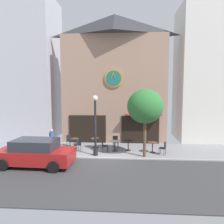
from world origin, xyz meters
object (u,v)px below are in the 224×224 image
Objects in this scene: cafe_table_near_curb at (95,141)px; pedestrian_blue at (52,140)px; street_tree at (145,107)px; cafe_table_center at (115,144)px; cafe_table_center_right at (128,144)px; cafe_chair_facing_street at (104,145)px; cafe_table_center_left at (75,142)px; cafe_chair_near_tree at (78,144)px; parked_car_red at (36,153)px; cafe_chair_under_awning at (69,140)px; cafe_table_rightmost at (152,145)px; street_lamp at (95,125)px; cafe_chair_by_entrance at (115,141)px; cafe_chair_corner at (164,147)px.

pedestrian_blue reaches higher than cafe_table_near_curb.
street_tree reaches higher than cafe_table_center.
cafe_table_center is at bearing -169.68° from cafe_table_center_right.
street_tree is 4.02m from cafe_chair_facing_street.
cafe_table_near_curb is 0.45× the size of pedestrian_blue.
cafe_chair_near_tree reaches higher than cafe_table_center_left.
cafe_table_center is at bearing 36.66° from parked_car_red.
cafe_chair_under_awning and cafe_chair_near_tree have the same top height.
cafe_table_rightmost is 0.17× the size of parked_car_red.
street_lamp is 2.41× the size of pedestrian_blue.
cafe_chair_facing_street is (-3.41, -0.09, 0.00)m from cafe_table_rightmost.
cafe_chair_under_awning is at bearing 163.43° from cafe_table_center.
street_lamp is 2.23m from cafe_table_center.
cafe_chair_by_entrance is (0.00, 0.88, -0.01)m from cafe_table_center.
cafe_chair_by_entrance is at bearing 22.42° from cafe_chair_near_tree.
street_lamp is 5.39× the size of cafe_table_rightmost.
street_lamp is 5.30× the size of cafe_table_center_left.
cafe_table_center_right is 1.79m from cafe_chair_facing_street.
cafe_chair_near_tree is (-2.64, -0.21, -0.01)m from cafe_table_center.
cafe_table_center_left is (-1.81, 1.62, -1.55)m from street_lamp.
cafe_chair_facing_street is 3.67m from pedestrian_blue.
cafe_table_center_right is 2.53m from cafe_chair_corner.
street_tree is 4.92× the size of cafe_chair_by_entrance.
cafe_chair_by_entrance is at bearing 4.97° from cafe_table_near_curb.
cafe_table_center_right is 1.19m from cafe_chair_by_entrance.
cafe_chair_by_entrance is at bearing 6.50° from cafe_table_center_left.
cafe_chair_facing_street is (0.76, -1.07, -0.00)m from cafe_table_near_curb.
cafe_chair_corner is 8.17m from parked_car_red.
cafe_chair_by_entrance reaches higher than cafe_table_center.
cafe_table_center is at bearing 8.68° from pedestrian_blue.
street_lamp is at bearing -122.42° from cafe_chair_by_entrance.
cafe_chair_facing_street reaches higher than cafe_table_near_curb.
cafe_table_center_left is 5.76m from cafe_table_rightmost.
street_tree reaches higher than cafe_table_center_right.
cafe_table_center_left is at bearing 70.56° from parked_car_red.
street_lamp reaches higher than cafe_table_center_right.
cafe_table_near_curb and cafe_table_rightmost have the same top height.
parked_car_red reaches higher than cafe_table_center_left.
cafe_table_center_right is 0.17× the size of parked_car_red.
cafe_table_center_right is 0.84× the size of cafe_chair_near_tree.
pedestrian_blue is (-4.40, -0.67, 0.32)m from cafe_table_center.
cafe_chair_under_awning is (-4.59, 0.91, 0.03)m from cafe_table_center_right.
cafe_table_rightmost is 7.69m from parked_car_red.
cafe_chair_facing_street is (0.48, 0.77, -1.52)m from street_lamp.
cafe_table_rightmost is at bearing -22.67° from cafe_chair_by_entrance.
street_lamp is 2.78m from cafe_chair_by_entrance.
parked_car_red reaches higher than cafe_chair_near_tree.
street_tree is 5.50m from cafe_chair_near_tree.
street_lamp is 3.39m from pedestrian_blue.
parked_car_red is at bearing -125.63° from cafe_table_near_curb.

